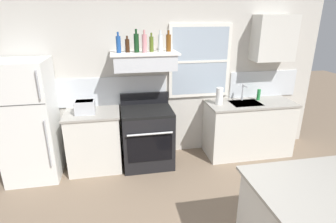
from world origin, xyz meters
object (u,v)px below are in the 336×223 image
object	(u,v)px
bottle_clear_tall	(160,43)
dish_soap_bottle	(259,95)
bottle_rose_pink	(144,43)
bottle_olive_oil_square	(151,44)
paper_towel_roll	(219,96)
bottle_amber_wine	(168,43)
refrigerator	(29,121)
bottle_brown_stout	(127,45)
bottle_dark_green_wine	(136,43)
bottle_blue_liqueur	(118,44)
toaster	(85,107)
stove_range	(147,136)

from	to	relation	value
bottle_clear_tall	dish_soap_bottle	distance (m)	1.86
bottle_rose_pink	dish_soap_bottle	size ratio (longest dim) A/B	1.71
bottle_olive_oil_square	paper_towel_roll	bearing A→B (deg)	-4.44
bottle_amber_wine	paper_towel_roll	world-z (taller)	bottle_amber_wine
refrigerator	bottle_amber_wine	world-z (taller)	bottle_amber_wine
bottle_brown_stout	bottle_olive_oil_square	world-z (taller)	bottle_olive_oil_square
refrigerator	dish_soap_bottle	bearing A→B (deg)	2.60
bottle_rose_pink	paper_towel_roll	distance (m)	1.42
bottle_dark_green_wine	bottle_amber_wine	xyz separation A→B (m)	(0.46, 0.03, -0.01)
bottle_dark_green_wine	bottle_blue_liqueur	bearing A→B (deg)	179.34
bottle_clear_tall	bottle_olive_oil_square	bearing A→B (deg)	179.57
refrigerator	bottle_dark_green_wine	world-z (taller)	bottle_dark_green_wine
bottle_dark_green_wine	paper_towel_roll	world-z (taller)	bottle_dark_green_wine
bottle_olive_oil_square	paper_towel_roll	distance (m)	1.33
bottle_clear_tall	refrigerator	bearing A→B (deg)	-175.74
bottle_amber_wine	dish_soap_bottle	size ratio (longest dim) A/B	1.64
bottle_dark_green_wine	paper_towel_roll	bearing A→B (deg)	-2.49
bottle_olive_oil_square	toaster	bearing A→B (deg)	-172.92
bottle_blue_liqueur	dish_soap_bottle	bearing A→B (deg)	1.08
bottle_brown_stout	bottle_olive_oil_square	size ratio (longest dim) A/B	0.86
bottle_clear_tall	bottle_blue_liqueur	bearing A→B (deg)	-177.82
bottle_rose_pink	paper_towel_roll	size ratio (longest dim) A/B	1.14
bottle_clear_tall	paper_towel_roll	size ratio (longest dim) A/B	1.11
bottle_blue_liqueur	bottle_dark_green_wine	size ratio (longest dim) A/B	0.89
bottle_amber_wine	paper_towel_roll	xyz separation A→B (m)	(0.80, -0.08, -0.82)
toaster	bottle_clear_tall	bearing A→B (deg)	6.22
bottle_olive_oil_square	bottle_amber_wine	bearing A→B (deg)	0.15
bottle_olive_oil_square	bottle_rose_pink	bearing A→B (deg)	-147.43
stove_range	bottle_clear_tall	size ratio (longest dim) A/B	3.65
toaster	bottle_dark_green_wine	xyz separation A→B (m)	(0.77, 0.10, 0.87)
bottle_amber_wine	dish_soap_bottle	xyz separation A→B (m)	(1.52, 0.02, -0.87)
bottle_rose_pink	paper_towel_roll	xyz separation A→B (m)	(1.15, -0.01, -0.83)
refrigerator	bottle_blue_liqueur	xyz separation A→B (m)	(1.29, 0.12, 1.01)
refrigerator	bottle_brown_stout	distance (m)	1.73
stove_range	bottle_amber_wine	bearing A→B (deg)	18.55
bottle_brown_stout	dish_soap_bottle	distance (m)	2.27
bottle_blue_liqueur	paper_towel_roll	xyz separation A→B (m)	(1.51, -0.06, -0.82)
bottle_dark_green_wine	bottle_rose_pink	xyz separation A→B (m)	(0.11, -0.04, -0.00)
toaster	bottle_blue_liqueur	size ratio (longest dim) A/B	1.05
stove_range	bottle_dark_green_wine	bearing A→B (deg)	139.31
toaster	bottle_olive_oil_square	xyz separation A→B (m)	(0.99, 0.12, 0.85)
toaster	bottle_rose_pink	bearing A→B (deg)	3.53
bottle_amber_wine	bottle_clear_tall	bearing A→B (deg)	-179.21
bottle_clear_tall	bottle_brown_stout	bearing A→B (deg)	178.96
bottle_brown_stout	bottle_amber_wine	size ratio (longest dim) A/B	0.77
bottle_olive_oil_square	bottle_clear_tall	bearing A→B (deg)	-0.43
stove_range	bottle_olive_oil_square	size ratio (longest dim) A/B	4.13
bottle_brown_stout	bottle_clear_tall	world-z (taller)	bottle_clear_tall
bottle_dark_green_wine	paper_towel_roll	distance (m)	1.51
bottle_dark_green_wine	bottle_clear_tall	world-z (taller)	bottle_dark_green_wine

